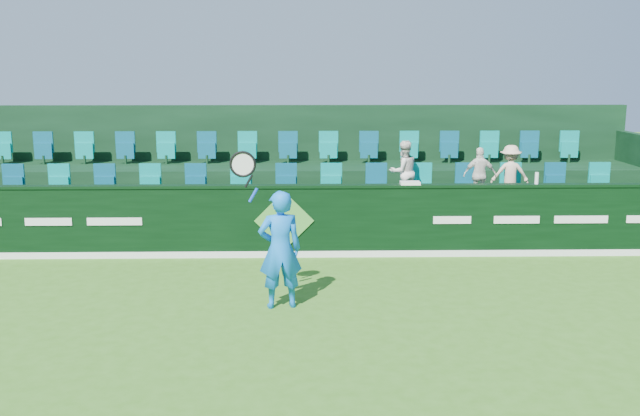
{
  "coord_description": "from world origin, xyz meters",
  "views": [
    {
      "loc": [
        0.39,
        -8.9,
        3.45
      ],
      "look_at": [
        0.64,
        2.8,
        1.15
      ],
      "focal_mm": 40.0,
      "sensor_mm": 36.0,
      "label": 1
    }
  ],
  "objects_px": {
    "tennis_player": "(280,248)",
    "towel": "(410,183)",
    "drinks_bottle": "(537,178)",
    "spectator_right": "(510,174)",
    "spectator_left": "(403,172)",
    "spectator_middle": "(480,175)"
  },
  "relations": [
    {
      "from": "tennis_player",
      "to": "towel",
      "type": "xyz_separation_m",
      "value": [
        2.31,
        2.88,
        0.49
      ]
    },
    {
      "from": "spectator_right",
      "to": "spectator_left",
      "type": "bearing_deg",
      "value": 6.72
    },
    {
      "from": "tennis_player",
      "to": "spectator_middle",
      "type": "distance_m",
      "value": 5.59
    },
    {
      "from": "spectator_left",
      "to": "towel",
      "type": "distance_m",
      "value": 1.12
    },
    {
      "from": "towel",
      "to": "spectator_left",
      "type": "bearing_deg",
      "value": 88.49
    },
    {
      "from": "tennis_player",
      "to": "spectator_left",
      "type": "bearing_deg",
      "value": 59.74
    },
    {
      "from": "tennis_player",
      "to": "spectator_middle",
      "type": "xyz_separation_m",
      "value": [
        3.87,
        4.0,
        0.47
      ]
    },
    {
      "from": "spectator_middle",
      "to": "drinks_bottle",
      "type": "relative_size",
      "value": 5.06
    },
    {
      "from": "tennis_player",
      "to": "spectator_left",
      "type": "height_order",
      "value": "tennis_player"
    },
    {
      "from": "towel",
      "to": "drinks_bottle",
      "type": "height_order",
      "value": "drinks_bottle"
    },
    {
      "from": "tennis_player",
      "to": "spectator_middle",
      "type": "bearing_deg",
      "value": 45.99
    },
    {
      "from": "spectator_middle",
      "to": "drinks_bottle",
      "type": "bearing_deg",
      "value": 127.69
    },
    {
      "from": "drinks_bottle",
      "to": "spectator_right",
      "type": "bearing_deg",
      "value": 98.73
    },
    {
      "from": "spectator_middle",
      "to": "drinks_bottle",
      "type": "height_order",
      "value": "spectator_middle"
    },
    {
      "from": "drinks_bottle",
      "to": "towel",
      "type": "bearing_deg",
      "value": 180.0
    },
    {
      "from": "spectator_right",
      "to": "towel",
      "type": "height_order",
      "value": "spectator_right"
    },
    {
      "from": "spectator_left",
      "to": "spectator_middle",
      "type": "xyz_separation_m",
      "value": [
        1.53,
        0.0,
        -0.07
      ]
    },
    {
      "from": "drinks_bottle",
      "to": "spectator_left",
      "type": "bearing_deg",
      "value": 154.16
    },
    {
      "from": "spectator_right",
      "to": "drinks_bottle",
      "type": "distance_m",
      "value": 1.14
    },
    {
      "from": "tennis_player",
      "to": "towel",
      "type": "height_order",
      "value": "tennis_player"
    },
    {
      "from": "spectator_right",
      "to": "drinks_bottle",
      "type": "height_order",
      "value": "spectator_right"
    },
    {
      "from": "tennis_player",
      "to": "towel",
      "type": "bearing_deg",
      "value": 51.35
    }
  ]
}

